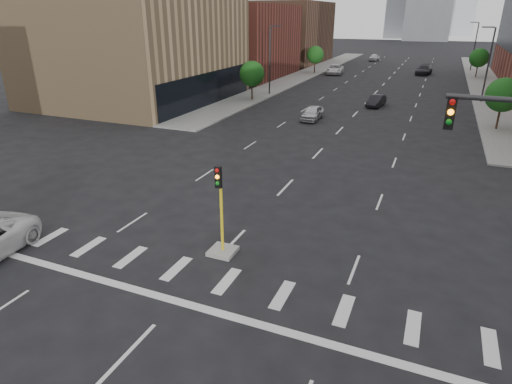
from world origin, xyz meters
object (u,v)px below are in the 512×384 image
Objects in this scene: median_traffic_signal at (222,235)px; car_mid_right at (376,101)px; car_deep_right at (424,70)px; car_near_left at (312,113)px; car_distant at (374,57)px; car_far_left at (335,69)px.

median_traffic_signal is 38.35m from car_mid_right.
car_mid_right is 33.99m from car_deep_right.
car_distant reaches higher than car_near_left.
car_mid_right is at bearing -73.94° from car_far_left.
car_deep_right reaches higher than car_distant.
car_near_left is at bearing -83.24° from car_distant.
car_near_left is 0.91× the size of car_distant.
car_mid_right is 56.69m from car_distant.
median_traffic_signal is 1.06× the size of car_mid_right.
car_far_left is at bearing 98.73° from median_traffic_signal.
median_traffic_signal is at bearing -86.81° from car_deep_right.
median_traffic_signal is 0.71× the size of car_far_left.
car_far_left is 27.99m from car_distant.
car_mid_right is 0.72× the size of car_deep_right.
car_deep_right is (3.78, 33.77, 0.16)m from car_mid_right.
car_near_left is 1.05× the size of car_mid_right.
car_deep_right is (9.02, 43.64, 0.10)m from car_near_left.
car_deep_right is at bearing -57.14° from car_distant.
car_far_left is 16.46m from car_deep_right.
median_traffic_signal reaches higher than car_distant.
median_traffic_signal reaches higher than car_far_left.
median_traffic_signal is 0.76× the size of car_deep_right.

